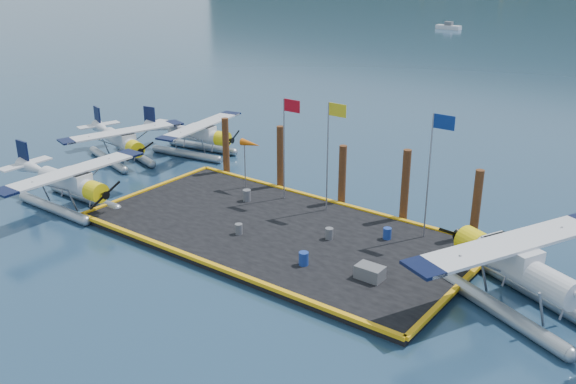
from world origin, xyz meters
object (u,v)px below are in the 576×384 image
object	(u,v)px
flagpole_red	(287,134)
seaplane_d	(518,271)
piling_2	(342,177)
piling_4	(476,207)
drum_1	(304,259)
piling_3	(405,188)
seaplane_b	(122,143)
flagpole_yellow	(331,141)
seaplane_a	(71,186)
crate	(370,272)
seaplane_c	(198,137)
piling_0	(226,148)
drum_3	(239,229)
drum_0	(247,195)
piling_1	(280,159)
windsock	(250,145)
drum_2	(329,234)
drum_4	(387,233)
flagpole_blue	(434,158)

from	to	relation	value
flagpole_red	seaplane_d	bearing A→B (deg)	-12.59
piling_2	piling_4	bearing A→B (deg)	0.00
drum_1	piling_3	xyz separation A→B (m)	(1.13, 7.82, 1.43)
seaplane_b	flagpole_yellow	distance (m)	17.48
seaplane_a	crate	xyz separation A→B (m)	(18.45, 2.42, -0.72)
seaplane_c	piling_0	distance (m)	5.49
drum_3	piling_2	world-z (taller)	piling_2
flagpole_red	piling_3	size ratio (longest dim) A/B	1.40
drum_0	piling_3	bearing A→B (deg)	20.88
drum_3	flagpole_yellow	bearing A→B (deg)	69.54
flagpole_red	piling_2	world-z (taller)	flagpole_red
drum_0	drum_3	bearing A→B (deg)	-54.83
piling_0	piling_3	distance (m)	13.00
seaplane_d	drum_3	distance (m)	13.79
flagpole_red	flagpole_yellow	distance (m)	3.00
piling_0	piling_1	world-z (taller)	piling_1
seaplane_c	windsock	xyz separation A→B (m)	(8.39, -3.96, 1.88)
seaplane_b	piling_0	distance (m)	8.27
drum_0	seaplane_a	bearing A→B (deg)	-141.63
drum_2	drum_3	xyz separation A→B (m)	(-4.07, -2.31, -0.01)
seaplane_a	crate	size ratio (longest dim) A/B	7.45
seaplane_d	crate	xyz separation A→B (m)	(-5.74, -2.26, -0.94)
windsock	piling_3	xyz separation A→B (m)	(9.53, 1.60, -1.08)
drum_0	drum_4	world-z (taller)	drum_0
drum_4	drum_0	bearing A→B (deg)	-178.13
crate	piling_3	world-z (taller)	piling_3
piling_3	piling_4	size ratio (longest dim) A/B	1.07
seaplane_a	piling_0	xyz separation A→B (m)	(3.44, 9.53, 0.57)
drum_0	piling_0	world-z (taller)	piling_0
drum_0	flagpole_yellow	xyz separation A→B (m)	(4.70, 1.64, 3.78)
drum_2	drum_4	distance (m)	2.95
drum_4	piling_3	bearing A→B (deg)	101.73
piling_3	seaplane_a	bearing A→B (deg)	-149.90
windsock	piling_0	xyz separation A→B (m)	(-3.47, 1.60, -1.23)
crate	piling_1	size ratio (longest dim) A/B	0.29
drum_1	seaplane_b	bearing A→B (deg)	163.79
drum_4	piling_3	distance (m)	3.34
drum_0	windsock	world-z (taller)	windsock
drum_1	drum_3	size ratio (longest dim) A/B	1.16
drum_0	windsock	bearing A→B (deg)	122.18
seaplane_c	drum_4	bearing A→B (deg)	65.48
drum_3	piling_3	size ratio (longest dim) A/B	0.13
flagpole_blue	piling_0	xyz separation A→B (m)	(-15.20, 1.60, -2.69)
seaplane_d	drum_2	xyz separation A→B (m)	(-9.51, 0.13, -0.95)
drum_2	flagpole_red	bearing A→B (deg)	148.28
seaplane_a	seaplane_b	world-z (taller)	seaplane_a
seaplane_b	flagpole_red	xyz separation A→B (m)	(14.19, 0.45, 3.03)
drum_1	drum_3	xyz separation A→B (m)	(-4.69, 0.79, -0.04)
seaplane_c	flagpole_blue	world-z (taller)	flagpole_blue
piling_3	seaplane_b	bearing A→B (deg)	-174.43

